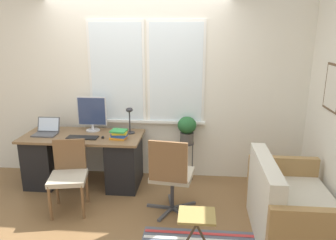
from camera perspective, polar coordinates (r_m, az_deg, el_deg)
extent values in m
plane|color=brown|center=(4.41, -6.64, -13.32)|extent=(14.00, 14.00, 0.00)
cube|color=white|center=(4.70, -5.20, 6.08)|extent=(9.00, 0.06, 2.70)
cube|color=white|center=(4.70, -8.90, 8.18)|extent=(0.80, 0.02, 1.43)
cube|color=white|center=(4.69, -8.93, 8.17)|extent=(0.73, 0.01, 1.36)
cube|color=white|center=(4.57, 1.39, 8.15)|extent=(0.80, 0.02, 1.43)
cube|color=white|center=(4.56, 1.38, 8.14)|extent=(0.73, 0.01, 1.36)
cube|color=white|center=(4.76, -3.67, -0.18)|extent=(1.68, 0.11, 0.04)
cube|color=white|center=(4.14, 26.91, 3.10)|extent=(0.06, 9.00, 2.70)
cube|color=brown|center=(4.08, 26.78, 5.04)|extent=(0.02, 0.41, 0.52)
cube|color=silver|center=(4.08, 26.67, 5.05)|extent=(0.01, 0.36, 0.47)
cube|color=brown|center=(4.63, -14.64, -2.74)|extent=(1.62, 0.71, 0.03)
cube|color=black|center=(4.97, -20.59, -6.41)|extent=(0.40, 0.63, 0.69)
cube|color=black|center=(4.60, -7.57, -7.28)|extent=(0.40, 0.63, 0.69)
cube|color=#4C4C51|center=(4.77, -20.63, -2.40)|extent=(0.31, 0.21, 0.02)
cube|color=#4C4C51|center=(4.86, -20.06, -0.71)|extent=(0.31, 0.08, 0.20)
cube|color=silver|center=(4.85, -20.09, -0.70)|extent=(0.28, 0.07, 0.17)
cylinder|color=silver|center=(4.78, -12.92, -1.73)|extent=(0.19, 0.19, 0.02)
cylinder|color=silver|center=(4.77, -12.95, -1.18)|extent=(0.04, 0.04, 0.08)
cube|color=silver|center=(4.71, -13.11, 1.52)|extent=(0.41, 0.02, 0.41)
cube|color=navy|center=(4.70, -13.16, 1.48)|extent=(0.38, 0.01, 0.38)
cube|color=black|center=(4.50, -14.67, -2.96)|extent=(0.41, 0.15, 0.02)
ellipsoid|color=black|center=(4.43, -11.30, -2.95)|extent=(0.03, 0.06, 0.03)
cylinder|color=#2D2D33|center=(4.59, -6.62, -2.19)|extent=(0.13, 0.13, 0.01)
cylinder|color=#2D2D33|center=(4.55, -6.69, -0.31)|extent=(0.02, 0.02, 0.30)
ellipsoid|color=#2D2D33|center=(4.50, -6.75, 1.77)|extent=(0.10, 0.10, 0.06)
cube|color=orange|center=(4.38, -8.63, -3.06)|extent=(0.22, 0.18, 0.03)
cube|color=#2851B2|center=(4.36, -8.52, -2.66)|extent=(0.21, 0.16, 0.04)
cube|color=yellow|center=(4.34, -8.43, -2.22)|extent=(0.20, 0.14, 0.04)
cube|color=green|center=(4.33, -8.58, -1.87)|extent=(0.22, 0.19, 0.02)
cylinder|color=brown|center=(4.07, -19.87, -13.51)|extent=(0.04, 0.04, 0.43)
cylinder|color=brown|center=(3.99, -14.62, -13.61)|extent=(0.04, 0.04, 0.43)
cylinder|color=brown|center=(4.38, -18.77, -11.20)|extent=(0.04, 0.04, 0.43)
cylinder|color=brown|center=(4.31, -13.93, -11.23)|extent=(0.04, 0.04, 0.43)
cube|color=#B2A893|center=(4.09, -17.04, -9.70)|extent=(0.49, 0.48, 0.06)
cube|color=brown|center=(4.20, -16.76, -5.72)|extent=(0.38, 0.11, 0.38)
cube|color=#47474C|center=(4.17, -1.49, -14.84)|extent=(0.32, 0.08, 0.03)
cube|color=#47474C|center=(4.02, -0.44, -16.09)|extent=(0.17, 0.30, 0.03)
cube|color=#47474C|center=(4.04, 2.31, -15.95)|extent=(0.26, 0.24, 0.03)
cube|color=#47474C|center=(4.20, 2.78, -14.63)|extent=(0.30, 0.18, 0.03)
cube|color=#47474C|center=(4.27, 0.49, -14.00)|extent=(0.09, 0.32, 0.03)
cylinder|color=#333338|center=(4.03, 0.74, -12.46)|extent=(0.04, 0.04, 0.40)
cube|color=#B2A893|center=(3.93, 0.75, -9.50)|extent=(0.52, 0.50, 0.06)
cube|color=brown|center=(3.61, -0.01, -7.29)|extent=(0.43, 0.09, 0.47)
cube|color=silver|center=(3.82, 21.05, -15.55)|extent=(0.81, 1.08, 0.44)
cube|color=silver|center=(3.55, 16.62, -9.89)|extent=(0.16, 1.08, 0.41)
cube|color=#A87F4C|center=(4.26, 19.14, -10.25)|extent=(0.81, 0.09, 0.66)
cylinder|color=#333338|center=(4.65, 3.28, -4.06)|extent=(0.20, 0.20, 0.02)
cylinder|color=#333338|center=(4.75, 4.27, -7.33)|extent=(0.01, 0.01, 0.55)
cylinder|color=#333338|center=(4.82, 2.74, -6.94)|extent=(0.01, 0.01, 0.55)
cylinder|color=#333338|center=(4.69, 2.66, -7.64)|extent=(0.01, 0.01, 0.55)
cylinder|color=#514C47|center=(4.62, 3.29, -3.09)|extent=(0.19, 0.19, 0.15)
ellipsoid|color=#235B2D|center=(4.56, 3.33, -0.89)|extent=(0.26, 0.26, 0.24)
cube|color=white|center=(3.65, 6.06, -20.00)|extent=(1.25, 0.05, 0.00)
cube|color=#C63838|center=(3.74, 6.05, -19.06)|extent=(1.25, 0.05, 0.00)
cube|color=olive|center=(3.21, 5.04, -16.23)|extent=(0.35, 0.30, 0.02)
cylinder|color=#4C3D2D|center=(3.34, 3.82, -19.47)|extent=(0.23, 0.02, 0.44)
cylinder|color=#4C3D2D|center=(3.34, 6.05, -19.53)|extent=(0.23, 0.02, 0.44)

